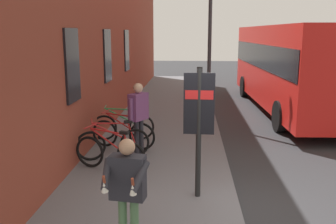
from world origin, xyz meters
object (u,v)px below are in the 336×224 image
object	(u,v)px
city_bus	(290,63)
pedestrian_crossing_street	(138,111)
bicycle_mid_rack	(123,126)
street_lamp	(210,25)
bicycle_nearest_sign	(113,143)
transit_info_sign	(199,112)
bicycle_under_window	(110,153)
bicycle_far_end	(123,134)
tourist_with_hotdogs	(127,185)

from	to	relation	value
city_bus	pedestrian_crossing_street	bearing A→B (deg)	140.49
bicycle_mid_rack	city_bus	bearing A→B (deg)	-49.06
pedestrian_crossing_street	street_lamp	size ratio (longest dim) A/B	0.33
bicycle_nearest_sign	street_lamp	xyz separation A→B (m)	(4.14, -2.43, 2.84)
transit_info_sign	bicycle_under_window	bearing A→B (deg)	57.45
street_lamp	bicycle_mid_rack	bearing A→B (deg)	134.99
bicycle_far_end	bicycle_under_window	bearing A→B (deg)	-179.93
transit_info_sign	tourist_with_hotdogs	world-z (taller)	transit_info_sign
bicycle_under_window	bicycle_far_end	xyz separation A→B (m)	(1.65, 0.00, 0.00)
bicycle_under_window	pedestrian_crossing_street	bearing A→B (deg)	-21.83
bicycle_under_window	bicycle_nearest_sign	size ratio (longest dim) A/B	0.99
bicycle_mid_rack	tourist_with_hotdogs	distance (m)	5.71
bicycle_far_end	street_lamp	distance (m)	4.92
bicycle_far_end	city_bus	size ratio (longest dim) A/B	0.16
city_bus	street_lamp	world-z (taller)	street_lamp
bicycle_under_window	tourist_with_hotdogs	bearing A→B (deg)	-163.65
bicycle_nearest_sign	street_lamp	distance (m)	5.58
bicycle_under_window	bicycle_mid_rack	size ratio (longest dim) A/B	0.96
transit_info_sign	city_bus	distance (m)	9.43
street_lamp	tourist_with_hotdogs	bearing A→B (deg)	170.02
transit_info_sign	tourist_with_hotdogs	bearing A→B (deg)	153.26
pedestrian_crossing_street	tourist_with_hotdogs	distance (m)	4.35
bicycle_mid_rack	pedestrian_crossing_street	xyz separation A→B (m)	(-1.25, -0.62, 0.70)
bicycle_mid_rack	pedestrian_crossing_street	bearing A→B (deg)	-153.74
bicycle_mid_rack	transit_info_sign	bearing A→B (deg)	-150.65
city_bus	pedestrian_crossing_street	distance (m)	8.16
pedestrian_crossing_street	street_lamp	xyz separation A→B (m)	(3.74, -1.87, 2.14)
bicycle_far_end	bicycle_mid_rack	bearing A→B (deg)	10.53
city_bus	pedestrian_crossing_street	world-z (taller)	city_bus
pedestrian_crossing_street	city_bus	bearing A→B (deg)	-39.51
bicycle_nearest_sign	bicycle_far_end	bearing A→B (deg)	-5.61
bicycle_mid_rack	street_lamp	distance (m)	4.52
bicycle_mid_rack	street_lamp	world-z (taller)	street_lamp
city_bus	bicycle_far_end	bearing A→B (deg)	135.79
bicycle_under_window	pedestrian_crossing_street	world-z (taller)	pedestrian_crossing_street
bicycle_nearest_sign	bicycle_mid_rack	bearing A→B (deg)	2.04
city_bus	street_lamp	distance (m)	4.40
bicycle_far_end	tourist_with_hotdogs	size ratio (longest dim) A/B	1.06
bicycle_far_end	bicycle_nearest_sign	bearing A→B (deg)	174.39
bicycle_under_window	city_bus	size ratio (longest dim) A/B	0.16
pedestrian_crossing_street	bicycle_mid_rack	bearing A→B (deg)	26.26
pedestrian_crossing_street	street_lamp	distance (m)	4.69
bicycle_mid_rack	tourist_with_hotdogs	world-z (taller)	tourist_with_hotdogs
bicycle_nearest_sign	transit_info_sign	xyz separation A→B (m)	(-1.98, -1.99, 1.21)
bicycle_under_window	bicycle_mid_rack	world-z (taller)	same
bicycle_under_window	street_lamp	xyz separation A→B (m)	(4.91, -2.34, 2.84)
transit_info_sign	tourist_with_hotdogs	xyz separation A→B (m)	(-1.94, 0.97, -0.59)
bicycle_nearest_sign	city_bus	bearing A→B (deg)	-40.64
pedestrian_crossing_street	bicycle_under_window	bearing A→B (deg)	158.17
pedestrian_crossing_street	bicycle_nearest_sign	bearing A→B (deg)	125.92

